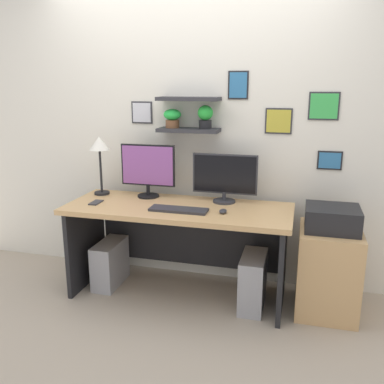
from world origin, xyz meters
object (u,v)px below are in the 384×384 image
(printer, at_px, (332,218))
(computer_tower_right, at_px, (253,281))
(computer_tower_left, at_px, (110,263))
(desk_lamp, at_px, (100,149))
(cell_phone, at_px, (96,202))
(desk, at_px, (180,229))
(monitor_right, at_px, (225,177))
(drawer_cabinet, at_px, (328,271))
(computer_mouse, at_px, (223,211))
(monitor_left, at_px, (148,169))
(keyboard, at_px, (179,210))

(printer, distance_m, computer_tower_right, 0.76)
(computer_tower_left, xyz_separation_m, computer_tower_right, (1.22, -0.06, 0.02))
(desk_lamp, relative_size, cell_phone, 3.55)
(desk, bearing_deg, computer_tower_left, -176.44)
(monitor_right, bearing_deg, printer, -12.06)
(monitor_right, distance_m, printer, 0.87)
(desk, xyz_separation_m, desk_lamp, (-0.74, 0.13, 0.60))
(desk_lamp, relative_size, drawer_cabinet, 0.77)
(printer, height_order, computer_tower_right, printer)
(desk, bearing_deg, desk_lamp, 170.00)
(computer_mouse, xyz_separation_m, computer_tower_right, (0.24, 0.04, -0.56))
(monitor_right, height_order, desk_lamp, desk_lamp)
(monitor_left, relative_size, printer, 1.22)
(computer_mouse, bearing_deg, printer, 9.17)
(monitor_right, bearing_deg, cell_phone, -163.16)
(drawer_cabinet, bearing_deg, desk, 179.21)
(desk, height_order, printer, printer)
(monitor_right, relative_size, computer_tower_right, 1.24)
(keyboard, bearing_deg, computer_tower_left, 168.41)
(printer, bearing_deg, computer_tower_left, -179.27)
(computer_tower_right, bearing_deg, desk, 170.54)
(computer_mouse, distance_m, computer_tower_right, 0.60)
(printer, bearing_deg, monitor_left, 173.19)
(monitor_left, xyz_separation_m, keyboard, (0.37, -0.33, -0.23))
(computer_mouse, bearing_deg, cell_phone, 179.84)
(monitor_right, distance_m, desk_lamp, 1.09)
(desk, xyz_separation_m, computer_tower_left, (-0.62, -0.04, -0.35))
(desk, height_order, monitor_left, monitor_left)
(computer_mouse, relative_size, drawer_cabinet, 0.14)
(cell_phone, bearing_deg, computer_tower_right, 0.10)
(computer_tower_right, bearing_deg, drawer_cabinet, 8.96)
(keyboard, bearing_deg, desk_lamp, 158.80)
(drawer_cabinet, relative_size, printer, 1.71)
(monitor_left, xyz_separation_m, desk_lamp, (-0.42, -0.03, 0.15))
(printer, bearing_deg, desk_lamp, 175.56)
(desk_lamp, bearing_deg, computer_tower_right, -9.76)
(desk_lamp, distance_m, drawer_cabinet, 2.07)
(desk, relative_size, computer_tower_right, 4.21)
(desk, height_order, computer_tower_right, desk)
(desk, bearing_deg, drawer_cabinet, -0.79)
(desk, distance_m, monitor_right, 0.55)
(desk_lamp, xyz_separation_m, computer_tower_right, (1.35, -0.23, -0.93))
(monitor_left, distance_m, computer_tower_right, 1.24)
(computer_mouse, bearing_deg, computer_tower_left, 174.06)
(cell_phone, bearing_deg, desk_lamp, 105.28)
(keyboard, height_order, printer, printer)
(cell_phone, bearing_deg, computer_tower_left, 63.71)
(desk, relative_size, monitor_left, 3.79)
(monitor_right, bearing_deg, computer_tower_left, -168.07)
(monitor_left, height_order, drawer_cabinet, monitor_left)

